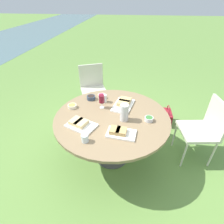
{
  "coord_description": "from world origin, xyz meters",
  "views": [
    {
      "loc": [
        -1.72,
        -0.21,
        1.95
      ],
      "look_at": [
        0.0,
        0.0,
        0.77
      ],
      "focal_mm": 28.0,
      "sensor_mm": 36.0,
      "label": 1
    }
  ],
  "objects_px": {
    "dining_table": "(112,122)",
    "chair_near_left": "(205,127)",
    "chair_near_right": "(93,86)",
    "wine_glass": "(102,99)",
    "handbag": "(167,117)",
    "water_pitcher": "(124,112)"
  },
  "relations": [
    {
      "from": "chair_near_left",
      "to": "wine_glass",
      "type": "bearing_deg",
      "value": 89.44
    },
    {
      "from": "chair_near_right",
      "to": "handbag",
      "type": "relative_size",
      "value": 2.42
    },
    {
      "from": "dining_table",
      "to": "water_pitcher",
      "type": "height_order",
      "value": "water_pitcher"
    },
    {
      "from": "dining_table",
      "to": "handbag",
      "type": "xyz_separation_m",
      "value": [
        0.88,
        -0.87,
        -0.49
      ]
    },
    {
      "from": "chair_near_left",
      "to": "water_pitcher",
      "type": "relative_size",
      "value": 4.24
    },
    {
      "from": "chair_near_left",
      "to": "chair_near_right",
      "type": "bearing_deg",
      "value": 58.84
    },
    {
      "from": "chair_near_right",
      "to": "water_pitcher",
      "type": "xyz_separation_m",
      "value": [
        -1.24,
        -0.65,
        0.29
      ]
    },
    {
      "from": "chair_near_left",
      "to": "chair_near_right",
      "type": "height_order",
      "value": "same"
    },
    {
      "from": "dining_table",
      "to": "chair_near_left",
      "type": "bearing_deg",
      "value": -82.21
    },
    {
      "from": "dining_table",
      "to": "chair_near_left",
      "type": "relative_size",
      "value": 1.58
    },
    {
      "from": "dining_table",
      "to": "wine_glass",
      "type": "distance_m",
      "value": 0.31
    },
    {
      "from": "chair_near_left",
      "to": "wine_glass",
      "type": "relative_size",
      "value": 4.91
    },
    {
      "from": "wine_glass",
      "to": "chair_near_left",
      "type": "bearing_deg",
      "value": -90.56
    },
    {
      "from": "chair_near_left",
      "to": "chair_near_right",
      "type": "relative_size",
      "value": 1.0
    },
    {
      "from": "water_pitcher",
      "to": "wine_glass",
      "type": "distance_m",
      "value": 0.38
    },
    {
      "from": "wine_glass",
      "to": "water_pitcher",
      "type": "bearing_deg",
      "value": -127.6
    },
    {
      "from": "wine_glass",
      "to": "handbag",
      "type": "height_order",
      "value": "wine_glass"
    },
    {
      "from": "water_pitcher",
      "to": "handbag",
      "type": "distance_m",
      "value": 1.36
    },
    {
      "from": "chair_near_right",
      "to": "handbag",
      "type": "distance_m",
      "value": 1.46
    },
    {
      "from": "wine_glass",
      "to": "handbag",
      "type": "bearing_deg",
      "value": -55.46
    },
    {
      "from": "water_pitcher",
      "to": "handbag",
      "type": "xyz_separation_m",
      "value": [
        0.94,
        -0.72,
        -0.68
      ]
    },
    {
      "from": "wine_glass",
      "to": "chair_near_right",
      "type": "bearing_deg",
      "value": 19.21
    }
  ]
}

